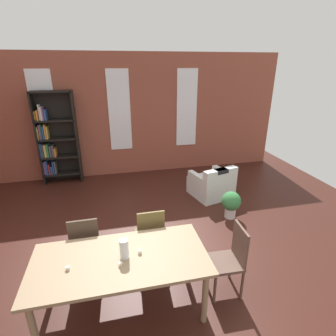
% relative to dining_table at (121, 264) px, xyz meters
% --- Properties ---
extents(ground_plane, '(9.89, 9.89, 0.00)m').
position_rel_dining_table_xyz_m(ground_plane, '(0.29, 0.72, -0.68)').
color(ground_plane, '#3D1B14').
extents(back_wall_brick, '(8.61, 0.12, 3.10)m').
position_rel_dining_table_xyz_m(back_wall_brick, '(0.29, 4.45, 0.87)').
color(back_wall_brick, brown).
rests_on(back_wall_brick, ground).
extents(window_pane_0, '(0.55, 0.02, 2.02)m').
position_rel_dining_table_xyz_m(window_pane_0, '(-1.48, 4.38, 1.02)').
color(window_pane_0, white).
extents(window_pane_1, '(0.55, 0.02, 2.02)m').
position_rel_dining_table_xyz_m(window_pane_1, '(0.29, 4.38, 1.02)').
color(window_pane_1, white).
extents(window_pane_2, '(0.55, 0.02, 2.02)m').
position_rel_dining_table_xyz_m(window_pane_2, '(2.07, 4.38, 1.02)').
color(window_pane_2, white).
extents(dining_table, '(1.98, 0.96, 0.76)m').
position_rel_dining_table_xyz_m(dining_table, '(0.00, 0.00, 0.00)').
color(dining_table, '#937858').
rests_on(dining_table, ground).
extents(vase_on_table, '(0.10, 0.10, 0.24)m').
position_rel_dining_table_xyz_m(vase_on_table, '(0.05, 0.00, 0.20)').
color(vase_on_table, silver).
rests_on(vase_on_table, dining_table).
extents(tealight_candle_0, '(0.04, 0.04, 0.04)m').
position_rel_dining_table_xyz_m(tealight_candle_0, '(-0.01, -0.12, 0.10)').
color(tealight_candle_0, silver).
rests_on(tealight_candle_0, dining_table).
extents(tealight_candle_1, '(0.04, 0.04, 0.05)m').
position_rel_dining_table_xyz_m(tealight_candle_1, '(0.22, 0.03, 0.10)').
color(tealight_candle_1, silver).
rests_on(tealight_candle_1, dining_table).
extents(tealight_candle_2, '(0.04, 0.04, 0.04)m').
position_rel_dining_table_xyz_m(tealight_candle_2, '(-0.56, -0.06, 0.10)').
color(tealight_candle_2, silver).
rests_on(tealight_candle_2, dining_table).
extents(dining_chair_far_right, '(0.40, 0.40, 0.95)m').
position_rel_dining_table_xyz_m(dining_chair_far_right, '(0.45, 0.71, -0.17)').
color(dining_chair_far_right, brown).
rests_on(dining_chair_far_right, ground).
extents(dining_chair_head_right, '(0.41, 0.41, 0.95)m').
position_rel_dining_table_xyz_m(dining_chair_head_right, '(1.37, -0.00, -0.17)').
color(dining_chair_head_right, brown).
rests_on(dining_chair_head_right, ground).
extents(dining_chair_far_left, '(0.41, 0.41, 0.95)m').
position_rel_dining_table_xyz_m(dining_chair_far_left, '(-0.45, 0.71, -0.17)').
color(dining_chair_far_left, '#443528').
rests_on(dining_chair_far_left, ground).
extents(bookshelf_tall, '(0.93, 0.33, 2.25)m').
position_rel_dining_table_xyz_m(bookshelf_tall, '(-1.32, 4.20, 0.42)').
color(bookshelf_tall, black).
rests_on(bookshelf_tall, ground).
extents(armchair_white, '(0.97, 0.97, 0.75)m').
position_rel_dining_table_xyz_m(armchair_white, '(2.16, 2.57, -0.40)').
color(armchair_white, silver).
rests_on(armchair_white, ground).
extents(potted_plant_by_shelf, '(0.37, 0.37, 0.54)m').
position_rel_dining_table_xyz_m(potted_plant_by_shelf, '(2.17, 1.64, -0.36)').
color(potted_plant_by_shelf, silver).
rests_on(potted_plant_by_shelf, ground).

